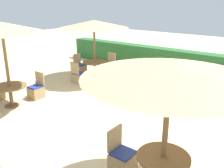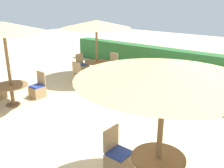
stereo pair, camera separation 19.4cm
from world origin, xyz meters
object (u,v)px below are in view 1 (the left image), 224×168
object	(u,v)px
patio_chair_back_left_east	(113,76)
round_table_front_right	(163,165)
patio_chair_back_left_west	(80,68)
round_table_back_left	(95,65)
parasol_back_left	(94,24)
patio_chair_front_left_north	(36,91)
parasol_front_left	(1,28)
patio_chair_back_left_south	(78,77)
patio_chair_front_right_west	(122,159)
parasol_front_right	(170,69)
patio_chair_back_left_north	(109,67)
round_table_front_left	(10,90)

from	to	relation	value
patio_chair_back_left_east	round_table_front_right	xyz separation A→B (m)	(4.70, -4.63, 0.30)
patio_chair_back_left_west	round_table_front_right	distance (m)	8.18
round_table_back_left	parasol_back_left	bearing A→B (deg)	0.00
patio_chair_front_left_north	patio_chair_back_left_east	world-z (taller)	same
patio_chair_front_left_north	parasol_back_left	size ratio (longest dim) A/B	0.31
parasol_front_left	round_table_back_left	world-z (taller)	parasol_front_left
patio_chair_back_left_east	patio_chair_back_left_west	xyz separation A→B (m)	(-2.01, 0.04, 0.00)
round_table_front_right	patio_chair_back_left_south	bearing A→B (deg)	148.04
patio_chair_back_left_east	patio_chair_front_left_north	bearing A→B (deg)	162.34
round_table_back_left	patio_chair_front_right_west	xyz separation A→B (m)	(4.81, -4.61, -0.32)
parasol_front_left	parasol_front_right	distance (m)	5.78
parasol_front_left	patio_chair_back_left_north	distance (m)	5.71
patio_chair_front_right_west	parasol_back_left	bearing A→B (deg)	-133.82
parasol_back_left	patio_chair_front_right_west	xyz separation A→B (m)	(4.81, -4.61, -2.12)
patio_chair_back_left_north	round_table_front_right	distance (m)	8.07
round_table_front_left	parasol_front_right	size ratio (longest dim) A/B	0.37
patio_chair_front_left_north	parasol_back_left	distance (m)	3.84
round_table_front_left	patio_chair_back_left_east	world-z (taller)	patio_chair_back_left_east
parasol_front_left	patio_chair_front_right_west	bearing A→B (deg)	-5.24
patio_chair_back_left_north	parasol_front_left	bearing A→B (deg)	89.65
parasol_front_right	parasol_back_left	bearing A→B (deg)	140.99
parasol_back_left	round_table_back_left	world-z (taller)	parasol_back_left
patio_chair_back_left_west	parasol_front_left	bearing A→B (deg)	12.84
parasol_front_left	patio_chair_back_left_north	world-z (taller)	parasol_front_left
patio_chair_front_left_north	patio_chair_back_left_south	distance (m)	2.15
round_table_back_left	patio_chair_back_left_south	distance (m)	1.10
patio_chair_back_left_north	parasol_front_right	xyz separation A→B (m)	(5.72, -5.68, 2.09)
parasol_front_left	patio_chair_front_left_north	world-z (taller)	parasol_front_left
parasol_back_left	parasol_front_right	distance (m)	7.37
patio_chair_back_left_north	patio_chair_front_right_west	bearing A→B (deg)	130.32
patio_chair_front_left_north	parasol_front_right	bearing A→B (deg)	165.93
patio_chair_back_left_north	patio_chair_back_left_east	world-z (taller)	same
parasol_front_left	patio_chair_back_left_south	world-z (taller)	parasol_front_left
parasol_back_left	parasol_front_right	world-z (taller)	parasol_back_left
parasol_front_right	patio_chair_front_right_west	world-z (taller)	parasol_front_right
round_table_back_left	patio_chair_back_left_west	bearing A→B (deg)	177.85
parasol_back_left	round_table_front_left	bearing A→B (deg)	-90.40
parasol_front_left	round_table_front_left	xyz separation A→B (m)	(0.00, 0.00, -2.01)
patio_chair_front_left_north	patio_chair_front_right_west	distance (m)	5.01
round_table_front_left	patio_chair_back_left_north	distance (m)	5.23
parasol_front_left	patio_chair_back_left_north	size ratio (longest dim) A/B	2.96
round_table_back_left	patio_chair_back_left_east	bearing A→B (deg)	-0.39
parasol_front_left	patio_chair_back_left_south	bearing A→B (deg)	89.95
patio_chair_back_left_south	patio_chair_back_left_west	world-z (taller)	same
patio_chair_back_left_east	patio_chair_back_left_south	xyz separation A→B (m)	(-1.05, -1.04, 0.00)
patio_chair_back_left_west	round_table_front_left	bearing A→B (deg)	12.84
round_table_back_left	patio_chair_back_left_south	world-z (taller)	patio_chair_back_left_south
patio_chair_back_left_east	patio_chair_back_left_west	distance (m)	2.01
parasol_front_right	round_table_front_right	xyz separation A→B (m)	(0.00, -0.00, -1.79)
patio_chair_front_left_north	patio_chair_back_left_north	bearing A→B (deg)	-90.02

